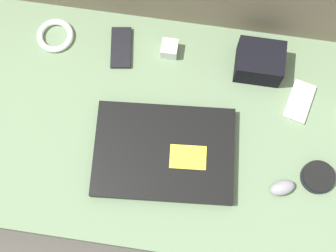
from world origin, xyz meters
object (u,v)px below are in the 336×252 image
(speaker_puck, at_px, (318,177))
(phone_silver, at_px, (121,48))
(computer_mouse, at_px, (282,188))
(camera_pouch, at_px, (259,62))
(phone_small, at_px, (299,102))
(laptop, at_px, (164,152))
(charger_brick, at_px, (169,49))

(speaker_puck, xyz_separation_m, phone_silver, (-0.54, 0.28, -0.01))
(computer_mouse, distance_m, camera_pouch, 0.33)
(phone_silver, xyz_separation_m, phone_small, (0.49, -0.08, -0.00))
(laptop, height_order, computer_mouse, same)
(laptop, relative_size, computer_mouse, 5.04)
(laptop, relative_size, phone_small, 3.08)
(laptop, relative_size, phone_silver, 2.96)
(laptop, xyz_separation_m, computer_mouse, (0.30, -0.05, 0.00))
(computer_mouse, bearing_deg, phone_small, 58.57)
(speaker_puck, bearing_deg, laptop, 179.24)
(speaker_puck, bearing_deg, phone_small, 106.42)
(laptop, distance_m, speaker_puck, 0.39)
(laptop, height_order, charger_brick, charger_brick)
(phone_silver, xyz_separation_m, charger_brick, (0.13, 0.01, 0.01))
(charger_brick, bearing_deg, speaker_puck, -34.74)
(computer_mouse, xyz_separation_m, camera_pouch, (-0.09, 0.31, 0.02))
(speaker_puck, relative_size, charger_brick, 1.86)
(phone_small, relative_size, camera_pouch, 1.00)
(computer_mouse, relative_size, speaker_puck, 0.88)
(laptop, height_order, camera_pouch, camera_pouch)
(phone_silver, distance_m, phone_small, 0.49)
(computer_mouse, height_order, phone_small, computer_mouse)
(phone_silver, relative_size, charger_brick, 2.79)
(speaker_puck, height_order, phone_small, speaker_puck)
(camera_pouch, bearing_deg, phone_small, -34.01)
(phone_silver, bearing_deg, computer_mouse, -43.06)
(computer_mouse, relative_size, camera_pouch, 0.61)
(speaker_puck, relative_size, phone_small, 0.69)
(computer_mouse, height_order, charger_brick, charger_brick)
(phone_silver, distance_m, camera_pouch, 0.37)
(speaker_puck, bearing_deg, phone_silver, 153.05)
(charger_brick, bearing_deg, camera_pouch, -3.22)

